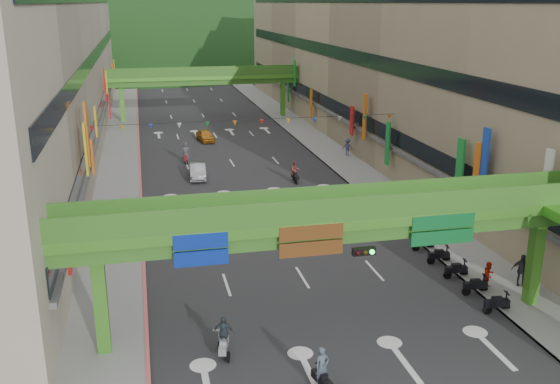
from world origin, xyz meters
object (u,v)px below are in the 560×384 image
Objects in this scene: scooter_rider_near at (322,371)px; scooter_rider_mid at (295,172)px; overpass_near at (359,233)px; pedestrian_red at (488,277)px; car_silver at (198,171)px; car_yellow at (205,136)px.

scooter_rider_near reaches higher than scooter_rider_mid.
scooter_rider_near is 31.38m from scooter_rider_mid.
pedestrian_red is (8.87, 2.79, -4.44)m from overpass_near.
car_silver is 30.13m from pedestrian_red.
scooter_rider_mid is at bearing -80.51° from car_yellow.
car_silver is 16.02m from car_yellow.
overpass_near is 13.97× the size of scooter_rider_mid.
scooter_rider_near is 1.33× the size of pedestrian_red.
overpass_near is 7.18× the size of car_yellow.
overpass_near is at bearing 179.96° from pedestrian_red.
overpass_near is 13.80× the size of scooter_rider_near.
scooter_rider_near is at bearing -124.28° from overpass_near.
scooter_rider_mid is at bearing 77.98° from scooter_rider_near.
car_yellow is 2.56× the size of pedestrian_red.
scooter_rider_mid is (3.55, 26.31, -4.18)m from overpass_near.
car_yellow is at bearing 93.08° from overpass_near.
scooter_rider_mid reaches higher than car_silver.
car_yellow is (-2.44, 45.45, -4.54)m from overpass_near.
scooter_rider_near reaches higher than pedestrian_red.
scooter_rider_mid is 0.51× the size of car_yellow.
car_yellow is at bearing 84.92° from car_silver.
pedestrian_red is at bearing 17.47° from overpass_near.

